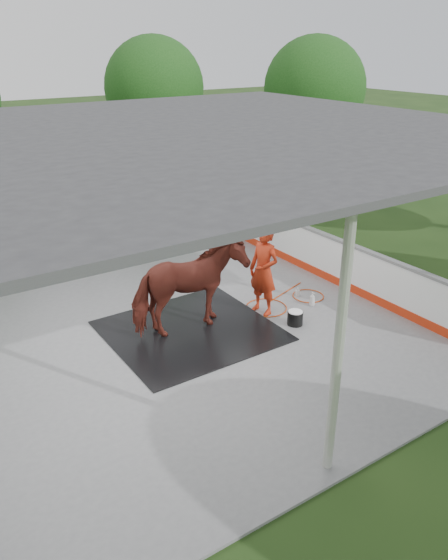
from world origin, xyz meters
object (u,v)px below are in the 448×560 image
dasher_board (333,261)px  wash_bucket (295,318)px  horse (189,287)px  handler (264,271)px

dasher_board → wash_bucket: 2.59m
horse → wash_bucket: 2.37m
horse → handler: bearing=-91.5°
dasher_board → handler: 2.53m
horse → handler: handler is taller
dasher_board → handler: (-2.46, -0.40, 0.45)m
handler → dasher_board: bearing=86.5°
dasher_board → handler: bearing=-170.8°
dasher_board → horse: size_ratio=3.49×
handler → wash_bucket: 1.20m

